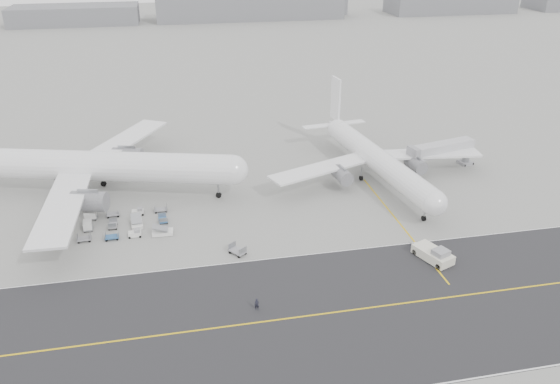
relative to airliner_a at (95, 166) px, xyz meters
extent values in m
plane|color=gray|center=(26.73, -29.33, -6.32)|extent=(700.00, 700.00, 0.00)
cube|color=#2C2B2E|center=(31.73, -47.33, -6.31)|extent=(220.00, 32.00, 0.02)
cube|color=gold|center=(31.73, -47.33, -6.29)|extent=(220.00, 0.30, 0.01)
cube|color=silver|center=(31.73, -31.53, -6.29)|extent=(220.00, 0.25, 0.01)
cube|color=gold|center=(56.73, -24.33, -6.30)|extent=(0.30, 40.00, 0.01)
cylinder|color=white|center=(1.50, -0.42, 0.03)|extent=(53.67, 20.45, 6.19)
sphere|color=white|center=(27.51, -7.66, 0.03)|extent=(6.07, 6.07, 6.07)
cube|color=white|center=(-4.14, -15.76, -0.75)|extent=(7.39, 29.80, 0.45)
cube|color=white|center=(4.60, 15.63, -0.75)|extent=(20.35, 29.02, 0.45)
cylinder|color=gray|center=(-0.23, -11.55, -2.29)|extent=(7.37, 5.46, 3.84)
cylinder|color=gray|center=(5.77, 10.01, -2.29)|extent=(7.37, 5.46, 3.84)
cylinder|color=black|center=(24.33, -6.78, -5.73)|extent=(1.26, 0.80, 1.17)
cylinder|color=black|center=(-1.40, -3.47, -5.73)|extent=(1.26, 0.80, 1.17)
cylinder|color=black|center=(0.59, 3.69, -5.73)|extent=(1.26, 0.80, 1.17)
cylinder|color=gray|center=(24.33, -6.78, -4.11)|extent=(0.36, 0.36, 3.25)
cylinder|color=white|center=(59.10, -5.64, -1.27)|extent=(10.50, 43.23, 4.92)
sphere|color=white|center=(61.91, -26.93, -1.27)|extent=(4.83, 4.83, 4.83)
cone|color=white|center=(56.15, 16.70, -0.90)|extent=(5.49, 8.89, 4.43)
cube|color=white|center=(56.09, 17.22, 5.91)|extent=(1.11, 4.74, 10.48)
cube|color=white|center=(51.77, 16.91, -0.78)|extent=(8.10, 3.37, 0.25)
cube|color=white|center=(60.34, 18.04, -0.78)|extent=(8.10, 3.37, 0.25)
cube|color=white|center=(46.11, -6.29, -1.88)|extent=(23.85, 13.52, 0.45)
cube|color=white|center=(71.82, -2.90, -1.88)|extent=(24.02, 7.87, 0.45)
cylinder|color=gray|center=(50.41, -7.84, -3.11)|extent=(3.71, 5.59, 3.05)
cylinder|color=gray|center=(68.07, -5.51, -3.11)|extent=(3.71, 5.59, 3.05)
cylinder|color=black|center=(61.57, -24.33, -5.78)|extent=(0.64, 1.12, 1.07)
cylinder|color=black|center=(55.97, -4.47, -5.78)|extent=(0.64, 1.12, 1.07)
cylinder|color=black|center=(61.83, -3.69, -5.78)|extent=(0.64, 1.12, 1.07)
cylinder|color=gray|center=(61.57, -24.33, -4.49)|extent=(0.36, 0.36, 2.59)
cube|color=beige|center=(57.32, -37.02, -5.38)|extent=(5.58, 7.57, 1.54)
cube|color=gray|center=(57.88, -38.46, -4.22)|extent=(3.06, 2.94, 0.99)
cylinder|color=gray|center=(55.78, -33.13, -5.76)|extent=(1.21, 2.73, 0.18)
cylinder|color=black|center=(56.95, -40.01, -5.82)|extent=(0.77, 1.08, 0.99)
cylinder|color=black|center=(59.62, -38.96, -5.82)|extent=(0.77, 1.08, 0.99)
cylinder|color=black|center=(55.01, -35.09, -5.82)|extent=(0.77, 1.08, 0.99)
cylinder|color=black|center=(57.68, -34.04, -5.82)|extent=(0.77, 1.08, 0.99)
cylinder|color=gray|center=(83.00, -0.58, -4.12)|extent=(1.75, 1.75, 4.38)
cube|color=gray|center=(83.00, -0.58, -5.93)|extent=(3.43, 3.43, 0.77)
cube|color=#B0B0B6|center=(75.53, -2.33, -1.27)|extent=(16.71, 6.75, 2.85)
cube|color=gray|center=(67.85, -4.14, -1.27)|extent=(2.08, 3.72, 3.29)
cylinder|color=black|center=(83.90, 0.87, -5.99)|extent=(0.47, 0.72, 0.66)
imported|color=black|center=(26.19, -44.49, -5.34)|extent=(0.79, 0.61, 1.94)
camera|label=1|loc=(16.81, -107.89, 44.20)|focal=35.00mm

